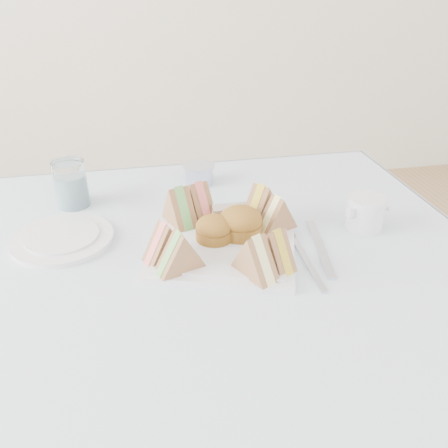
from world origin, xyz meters
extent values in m
cube|color=brown|center=(0.00, 0.00, 0.37)|extent=(0.90, 0.90, 0.74)
cube|color=#A1B7CC|center=(0.00, 0.00, 0.74)|extent=(1.02, 1.02, 0.01)
cube|color=silver|center=(0.03, 0.08, 0.75)|extent=(0.33, 0.33, 0.01)
cylinder|color=#AA7429|center=(0.02, 0.09, 0.78)|extent=(0.08, 0.08, 0.05)
cylinder|color=#AA7429|center=(0.07, 0.10, 0.79)|extent=(0.09, 0.09, 0.05)
cube|color=beige|center=(0.06, 0.16, 0.78)|extent=(0.07, 0.03, 0.03)
cylinder|color=silver|center=(-0.27, 0.17, 0.75)|extent=(0.23, 0.23, 0.01)
cylinder|color=white|center=(-0.25, 0.32, 0.80)|extent=(0.07, 0.07, 0.10)
cylinder|color=silver|center=(0.03, 0.38, 0.77)|extent=(0.08, 0.08, 0.04)
cube|color=silver|center=(0.21, 0.05, 0.75)|extent=(0.05, 0.20, 0.00)
cube|color=silver|center=(0.17, 0.01, 0.75)|extent=(0.02, 0.19, 0.00)
cylinder|color=silver|center=(0.32, 0.11, 0.78)|extent=(0.10, 0.10, 0.07)
camera|label=1|loc=(-0.12, -0.65, 1.21)|focal=38.00mm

